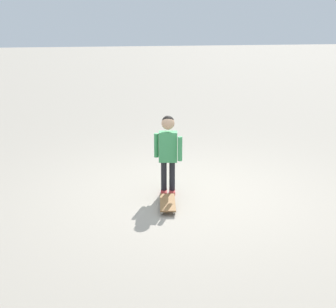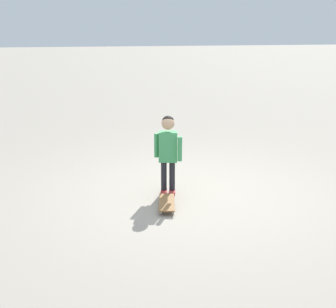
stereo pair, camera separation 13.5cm
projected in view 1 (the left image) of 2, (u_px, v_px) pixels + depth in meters
ground_plane at (191, 195)px, 6.67m from camera, size 50.00×50.00×0.00m
child_person at (168, 146)px, 6.55m from camera, size 0.26×0.34×1.06m
skateboard at (168, 203)px, 6.25m from camera, size 0.59×0.25×0.07m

